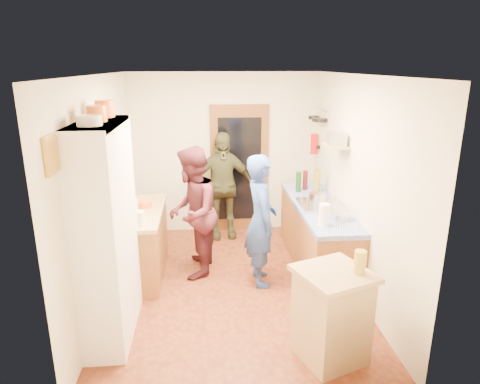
{
  "coord_description": "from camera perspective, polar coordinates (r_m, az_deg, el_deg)",
  "views": [
    {
      "loc": [
        -0.31,
        -4.85,
        2.71
      ],
      "look_at": [
        0.11,
        0.15,
        1.2
      ],
      "focal_mm": 32.0,
      "sensor_mm": 36.0,
      "label": 1
    }
  ],
  "objects": [
    {
      "name": "oil_jar",
      "position": [
        4.01,
        15.7,
        -8.98
      ],
      "size": [
        0.14,
        0.14,
        0.21
      ],
      "primitive_type": "cylinder",
      "rotation": [
        0.0,
        0.0,
        0.37
      ],
      "color": "#AD9E2D",
      "rests_on": "island_top"
    },
    {
      "name": "picture_frame",
      "position": [
        3.57,
        -23.87,
        4.57
      ],
      "size": [
        0.03,
        0.25,
        0.3
      ],
      "primitive_type": "cube",
      "color": "gold",
      "rests_on": "wall_left"
    },
    {
      "name": "door_glass",
      "position": [
        7.01,
        -0.05,
        3.0
      ],
      "size": [
        0.7,
        0.02,
        1.7
      ],
      "primitive_type": "cube",
      "color": "black",
      "rests_on": "door_frame"
    },
    {
      "name": "island_base",
      "position": [
        4.27,
        12.07,
        -16.05
      ],
      "size": [
        0.71,
        0.71,
        0.86
      ],
      "primitive_type": "cube",
      "rotation": [
        0.0,
        0.0,
        0.37
      ],
      "color": "tan",
      "rests_on": "ground"
    },
    {
      "name": "mixing_bowl",
      "position": [
        5.32,
        13.18,
        -3.16
      ],
      "size": [
        0.29,
        0.29,
        0.09
      ],
      "primitive_type": "cylinder",
      "rotation": [
        0.0,
        0.0,
        -0.29
      ],
      "color": "silver",
      "rests_on": "right_counter_top"
    },
    {
      "name": "toaster",
      "position": [
        5.17,
        -13.84,
        -3.38
      ],
      "size": [
        0.23,
        0.16,
        0.16
      ],
      "primitive_type": "cube",
      "rotation": [
        0.0,
        0.0,
        -0.1
      ],
      "color": "white",
      "rests_on": "left_counter_top"
    },
    {
      "name": "fire_extinguisher",
      "position": [
        6.89,
        9.84,
        6.33
      ],
      "size": [
        0.11,
        0.11,
        0.32
      ],
      "primitive_type": "cylinder",
      "color": "red",
      "rests_on": "wall_right"
    },
    {
      "name": "left_counter_base",
      "position": [
        5.84,
        -13.22,
        -6.8
      ],
      "size": [
        0.6,
        1.4,
        0.85
      ],
      "primitive_type": "cube",
      "color": "#99562A",
      "rests_on": "ground"
    },
    {
      "name": "plate_stack",
      "position": [
        3.95,
        -19.46,
        8.98
      ],
      "size": [
        0.21,
        0.21,
        0.09
      ],
      "primitive_type": "cylinder",
      "color": "white",
      "rests_on": "hutch_top_shelf"
    },
    {
      "name": "chopping_board",
      "position": [
        6.12,
        -12.72,
        -0.81
      ],
      "size": [
        0.31,
        0.23,
        0.02
      ],
      "primitive_type": "cube",
      "rotation": [
        0.0,
        0.0,
        0.04
      ],
      "color": "tan",
      "rests_on": "left_counter_top"
    },
    {
      "name": "wall_left",
      "position": [
        5.2,
        -17.91,
        0.11
      ],
      "size": [
        0.02,
        4.0,
        2.6
      ],
      "primitive_type": "cube",
      "color": "beige",
      "rests_on": "ground"
    },
    {
      "name": "pan_hang_c",
      "position": [
        6.87,
        9.82,
        9.77
      ],
      "size": [
        0.17,
        0.17,
        0.05
      ],
      "primitive_type": "cylinder",
      "color": "black",
      "rests_on": "pan_rail"
    },
    {
      "name": "person_left",
      "position": [
        5.62,
        -6.0,
        -2.6
      ],
      "size": [
        0.75,
        0.91,
        1.73
      ],
      "primitive_type": "imported",
      "rotation": [
        0.0,
        0.0,
        -1.69
      ],
      "color": "#471B24",
      "rests_on": "ground"
    },
    {
      "name": "pot_on_hob",
      "position": [
        5.74,
        10.19,
        -0.81
      ],
      "size": [
        0.21,
        0.21,
        0.14
      ],
      "primitive_type": "cylinder",
      "color": "silver",
      "rests_on": "hob"
    },
    {
      "name": "hob",
      "position": [
        5.77,
        10.66,
        -1.67
      ],
      "size": [
        0.55,
        0.58,
        0.04
      ],
      "primitive_type": "cube",
      "color": "silver",
      "rests_on": "right_counter_top"
    },
    {
      "name": "person_hob",
      "position": [
        5.33,
        3.19,
        -3.89
      ],
      "size": [
        0.45,
        0.64,
        1.68
      ],
      "primitive_type": "imported",
      "rotation": [
        0.0,
        0.0,
        1.65
      ],
      "color": "#29448F",
      "rests_on": "ground"
    },
    {
      "name": "wall_front",
      "position": [
        3.19,
        1.37,
        -9.56
      ],
      "size": [
        3.0,
        0.02,
        2.6
      ],
      "primitive_type": "cube",
      "color": "beige",
      "rests_on": "ground"
    },
    {
      "name": "kettle",
      "position": [
        5.55,
        -14.26,
        -1.88
      ],
      "size": [
        0.2,
        0.2,
        0.18
      ],
      "primitive_type": "cylinder",
      "rotation": [
        0.0,
        0.0,
        -0.25
      ],
      "color": "white",
      "rests_on": "left_counter_top"
    },
    {
      "name": "wall_shelf",
      "position": [
        5.66,
        12.67,
        6.0
      ],
      "size": [
        0.26,
        0.42,
        0.03
      ],
      "primitive_type": "cube",
      "color": "tan",
      "rests_on": "wall_right"
    },
    {
      "name": "wall_right",
      "position": [
        5.37,
        15.23,
        0.88
      ],
      "size": [
        0.02,
        4.0,
        2.6
      ],
      "primitive_type": "cube",
      "color": "beige",
      "rests_on": "ground"
    },
    {
      "name": "orange_bowl",
      "position": [
        5.75,
        -12.62,
        -1.63
      ],
      "size": [
        0.22,
        0.22,
        0.08
      ],
      "primitive_type": "cylinder",
      "rotation": [
        0.0,
        0.0,
        0.22
      ],
      "color": "orange",
      "rests_on": "left_counter_top"
    },
    {
      "name": "right_counter_base",
      "position": [
        6.02,
        10.21,
        -5.96
      ],
      "size": [
        0.6,
        2.2,
        0.84
      ],
      "primitive_type": "cube",
      "color": "#99562A",
      "rests_on": "ground"
    },
    {
      "name": "right_counter_top",
      "position": [
        5.86,
        10.43,
        -1.89
      ],
      "size": [
        0.62,
        2.22,
        0.06
      ],
      "primitive_type": "cube",
      "color": "#0323AB",
      "rests_on": "right_counter_base"
    },
    {
      "name": "bottle_a",
      "position": [
        6.34,
        7.79,
        1.35
      ],
      "size": [
        0.09,
        0.09,
        0.3
      ],
      "primitive_type": "cylinder",
      "rotation": [
        0.0,
        0.0,
        -0.21
      ],
      "color": "#143F14",
      "rests_on": "right_counter_top"
    },
    {
      "name": "left_counter_top",
      "position": [
        5.68,
        -13.52,
        -2.63
      ],
      "size": [
        0.64,
        1.44,
        0.05
      ],
      "primitive_type": "cube",
      "color": "tan",
      "rests_on": "left_counter_base"
    },
    {
      "name": "cutting_board",
      "position": [
        4.04,
        11.46,
        -10.36
      ],
      "size": [
        0.43,
        0.39,
        0.02
      ],
      "primitive_type": "cube",
      "rotation": [
        0.0,
        0.0,
        0.37
      ],
      "color": "white",
      "rests_on": "island_top"
    },
    {
      "name": "floor",
      "position": [
        5.57,
        -0.98,
        -12.52
      ],
      "size": [
        3.0,
        4.0,
        0.02
      ],
      "primitive_type": "cube",
      "color": "brown",
      "rests_on": "ground"
    },
    {
      "name": "ext_bracket",
      "position": [
        6.91,
        10.3,
        5.92
      ],
      "size": [
        0.06,
        0.1,
        0.04
      ],
      "primitive_type": "cube",
      "color": "black",
      "rests_on": "wall_right"
    },
    {
      "name": "bottle_b",
      "position": [
        6.48,
        8.69,
        1.62
      ],
      "size": [
        0.09,
        0.09,
        0.29
      ],
      "primitive_type": "cylinder",
      "rotation": [
        0.0,
        0.0,
        -0.28
      ],
      "color": "#591419",
      "rests_on": "right_counter_top"
    },
    {
      "name": "pan_hang_a",
      "position": [
        6.49,
        10.71,
        9.41
      ],
      "size": [
        0.18,
        0.18,
        0.05
      ],
      "primitive_type": "cylinder",
      "color": "black",
      "rests_on": "pan_rail"
    },
    {
      "name": "person_back",
      "position": [
        6.78,
        -2.33,
        0.85
      ],
      "size": [
        1.04,
        0.5,
        1.72
      ],
      "primitive_type": "imported",
      "rotation": [
        0.0,
        0.0,
        0.08
      ],
      "color": "#3A3B23",
      "rests_on": "ground"
    },
    {
      "name": "pan_rail",
      "position": [
        6.65,
        10.88,
        10.71
      ],
      "size": [
        0.02,
        0.65,
        0.02
      ],
      "primitive_type": "cylinder",
      "rotation": [
        1.57,
        0.0,
        0.0
      ],
      "color": "silver",
      "rests_on": "wall_right"
    },
    {
      "name": "wall_back",
      "position": [
        7.02,
        -2.15,
        5.09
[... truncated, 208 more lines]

